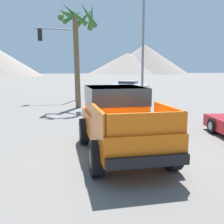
{
  "coord_description": "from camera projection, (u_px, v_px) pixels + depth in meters",
  "views": [
    {
      "loc": [
        -2.47,
        -7.04,
        2.57
      ],
      "look_at": [
        -0.0,
        1.24,
        1.16
      ],
      "focal_mm": 42.0,
      "sensor_mm": 36.0,
      "label": 1
    }
  ],
  "objects": [
    {
      "name": "orange_pickup_truck",
      "position": [
        119.0,
        116.0,
        8.14
      ],
      "size": [
        2.56,
        5.04,
        2.01
      ],
      "rotation": [
        0.0,
        0.0,
        -0.08
      ],
      "color": "orange",
      "rests_on": "ground_plane"
    },
    {
      "name": "traffic_light_main",
      "position": [
        61.0,
        50.0,
        21.21
      ],
      "size": [
        3.2,
        0.38,
        5.99
      ],
      "rotation": [
        0.0,
        0.0,
        3.14
      ],
      "color": "slate",
      "rests_on": "ground_plane"
    },
    {
      "name": "distant_mountain_range",
      "position": [
        86.0,
        59.0,
        127.65
      ],
      "size": [
        132.37,
        74.0,
        16.3
      ],
      "color": "gray",
      "rests_on": "ground_plane"
    },
    {
      "name": "palm_tree_tall",
      "position": [
        77.0,
        31.0,
        17.03
      ],
      "size": [
        2.65,
        2.68,
        6.65
      ],
      "color": "brown",
      "rests_on": "ground_plane"
    },
    {
      "name": "street_lamp_post",
      "position": [
        143.0,
        39.0,
        15.62
      ],
      "size": [
        0.9,
        0.24,
        7.23
      ],
      "color": "slate",
      "rests_on": "ground_plane"
    },
    {
      "name": "parked_car_white",
      "position": [
        129.0,
        86.0,
        31.68
      ],
      "size": [
        4.73,
        4.29,
        1.2
      ],
      "rotation": [
        0.0,
        0.0,
        4.04
      ],
      "color": "white",
      "rests_on": "ground_plane"
    },
    {
      "name": "ground_plane",
      "position": [
        124.0,
        157.0,
        7.77
      ],
      "size": [
        320.0,
        320.0,
        0.0
      ],
      "primitive_type": "plane",
      "color": "slate"
    }
  ]
}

